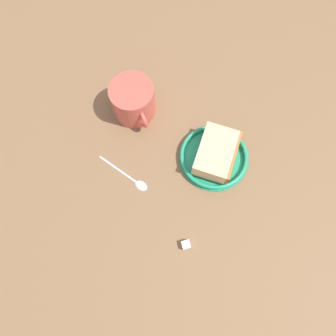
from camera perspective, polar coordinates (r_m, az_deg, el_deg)
The scene contains 6 objects.
ground_plane at distance 71.64cm, azimuth 0.68°, elevation -0.12°, with size 138.42×138.42×3.63cm, color brown.
small_plate at distance 70.47cm, azimuth 8.42°, elevation 2.03°, with size 15.73×15.73×1.82cm.
cake_slice at distance 68.27cm, azimuth 8.91°, elevation 2.67°, with size 12.97×13.91×4.72cm.
tea_mug at distance 72.31cm, azimuth -6.47°, elevation 12.24°, with size 9.96×12.25×8.75cm.
teaspoon at distance 69.05cm, azimuth -6.56°, elevation -2.11°, with size 9.45×11.05×0.80cm.
sugar_cube at distance 65.61cm, azimuth 3.31°, elevation -13.97°, with size 1.63×1.63×1.63cm, color white.
Camera 1 is at (6.71, 21.79, 66.10)cm, focal length 32.98 mm.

